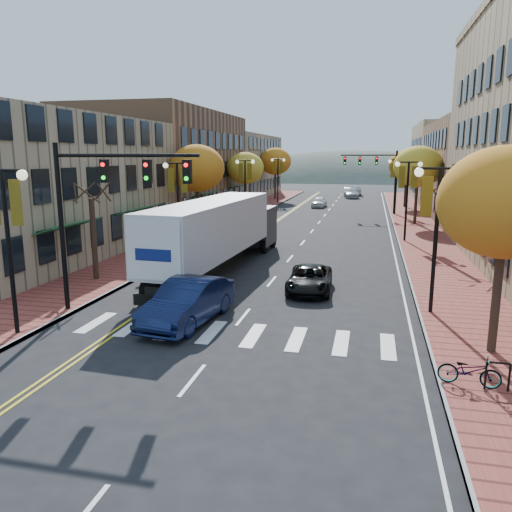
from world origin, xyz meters
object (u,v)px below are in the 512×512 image
Objects in this scene: semi_truck at (220,229)px; bicycle at (469,371)px; black_suv at (310,279)px; navy_sedan at (188,302)px.

semi_truck is 17.00m from bicycle.
semi_truck is 6.67m from black_suv.
semi_truck is at bearing 106.28° from navy_sedan.
navy_sedan is 7.06m from black_suv.
bicycle is at bearing -13.41° from navy_sedan.
navy_sedan is 1.19× the size of black_suv.
black_suv is at bearing 39.39° from bicycle.
semi_truck is 9.26m from navy_sedan.
navy_sedan is (1.43, -9.02, -1.53)m from semi_truck.
semi_truck reaches higher than black_suv.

